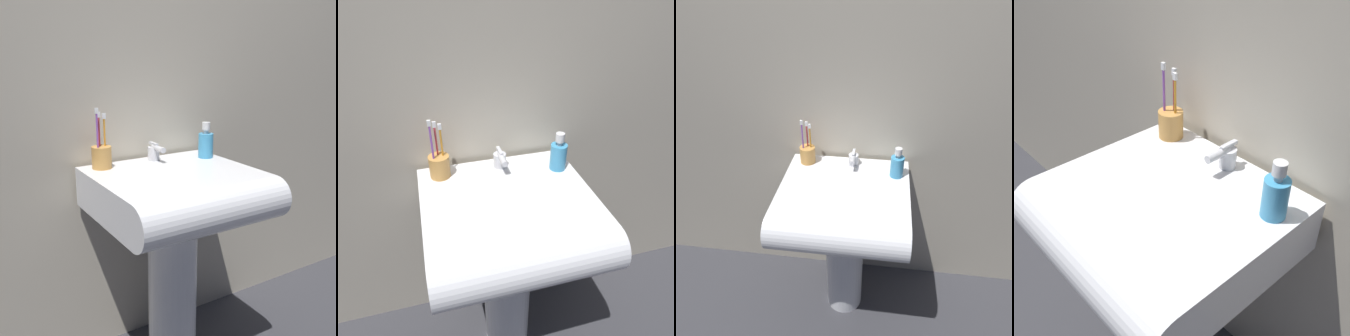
# 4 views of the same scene
# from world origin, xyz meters

# --- Properties ---
(sink_pedestal) EXTENTS (0.19, 0.19, 0.65)m
(sink_pedestal) POSITION_xyz_m (0.00, 0.00, 0.33)
(sink_pedestal) COLOR white
(sink_pedestal) RESTS_ON ground
(sink_basin) EXTENTS (0.56, 0.54, 0.15)m
(sink_basin) POSITION_xyz_m (0.00, -0.06, 0.73)
(sink_basin) COLOR white
(sink_basin) RESTS_ON sink_pedestal
(faucet) EXTENTS (0.05, 0.10, 0.07)m
(faucet) POSITION_xyz_m (0.02, 0.17, 0.83)
(faucet) COLOR silver
(faucet) RESTS_ON sink_basin
(toothbrush_cup) EXTENTS (0.07, 0.07, 0.22)m
(toothbrush_cup) POSITION_xyz_m (-0.20, 0.17, 0.84)
(toothbrush_cup) COLOR #D19347
(toothbrush_cup) RESTS_ON sink_basin
(soap_bottle) EXTENTS (0.06, 0.06, 0.14)m
(soap_bottle) POSITION_xyz_m (0.22, 0.11, 0.85)
(soap_bottle) COLOR #3F99CC
(soap_bottle) RESTS_ON sink_basin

